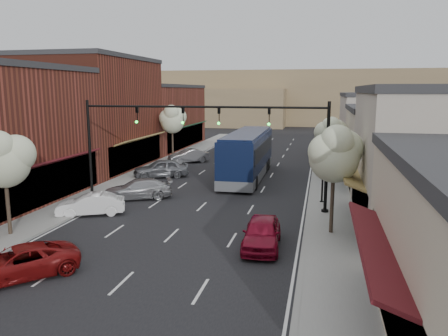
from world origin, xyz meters
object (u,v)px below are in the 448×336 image
Objects in this scene: signal_mast_left at (121,136)px; parked_car_d at (161,168)px; signal_mast_right at (288,140)px; parked_car_b at (91,204)px; parked_car_a at (19,263)px; parked_car_e at (189,156)px; tree_left_near at (4,158)px; lamp_post_far at (323,135)px; coach_bus at (248,154)px; parked_car_c at (138,189)px; tree_right_far at (330,133)px; tree_left_far at (172,119)px; lamp_post_near at (323,160)px; red_hatchback at (262,233)px; tree_right_near at (335,153)px.

parked_car_d is at bearing 93.75° from signal_mast_left.
signal_mast_right is 2.00× the size of parked_car_b.
parked_car_a is 29.54m from parked_car_e.
lamp_post_far is at bearing 60.22° from tree_left_near.
coach_bus is (6.95, 10.34, -2.52)m from signal_mast_left.
parked_car_c is at bearing -18.16° from parked_car_d.
tree_right_far reaches higher than coach_bus.
coach_bus is (9.58, -7.61, -2.50)m from tree_left_far.
parked_car_a is (-5.67, -22.76, -1.45)m from coach_bus.
tree_left_near is at bearing -146.67° from lamp_post_near.
signal_mast_right is 11.24m from signal_mast_left.
tree_right_far is at bearing -86.12° from lamp_post_far.
red_hatchback is 10.89m from parked_car_a.
parked_car_b is (-14.00, -23.36, -2.33)m from lamp_post_far.
tree_right_near is at bearing -3.41° from parked_car_e.
tree_left_far is 1.49× the size of parked_car_b.
lamp_post_near is 15.52m from parked_car_d.
parked_car_d is at bearing -37.98° from parked_car_e.
lamp_post_near reaches higher than parked_car_e.
red_hatchback is (-3.41, -2.67, -3.70)m from tree_right_near.
signal_mast_right is 20.19m from lamp_post_far.
parked_car_b is 12.20m from parked_car_d.
tree_left_far is 0.46× the size of coach_bus.
parked_car_e is at bearing 124.72° from signal_mast_right.
parked_car_c is 7.79m from parked_car_d.
signal_mast_left reaches higher than parked_car_b.
tree_right_near is at bearing -64.81° from coach_bus.
signal_mast_left is (-11.24, 0.00, 0.00)m from signal_mast_right.
parked_car_a is 21.34m from parked_car_d.
coach_bus is at bearing 56.10° from signal_mast_left.
lamp_post_far is 0.33× the size of coach_bus.
tree_right_far is 1.23× the size of red_hatchback.
red_hatchback is 0.91× the size of parked_car_c.
tree_right_far is 1.22× the size of lamp_post_near.
parked_car_d is (-1.86, 21.26, 0.17)m from parked_car_a.
signal_mast_left is at bearing -123.86° from lamp_post_far.
tree_right_near is 15.04m from parked_car_b.
tree_right_near reaches higher than tree_right_far.
tree_left_far is at bearing 160.75° from parked_car_b.
lamp_post_far reaches higher than parked_car_d.
tree_right_near is at bearing -52.96° from tree_left_far.
parked_car_b is at bearing -99.77° from signal_mast_left.
signal_mast_left reaches higher than lamp_post_near.
signal_mast_left reaches higher than parked_car_d.
parked_car_a is (-12.69, -24.37, -3.34)m from tree_right_far.
tree_left_near is 10.35m from parked_car_c.
tree_right_far is at bearing 40.54° from signal_mast_left.
signal_mast_left is 1.51× the size of tree_right_far.
tree_left_far is 16.26m from lamp_post_far.
parked_car_e is (-14.55, 5.11, -3.28)m from tree_right_far.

